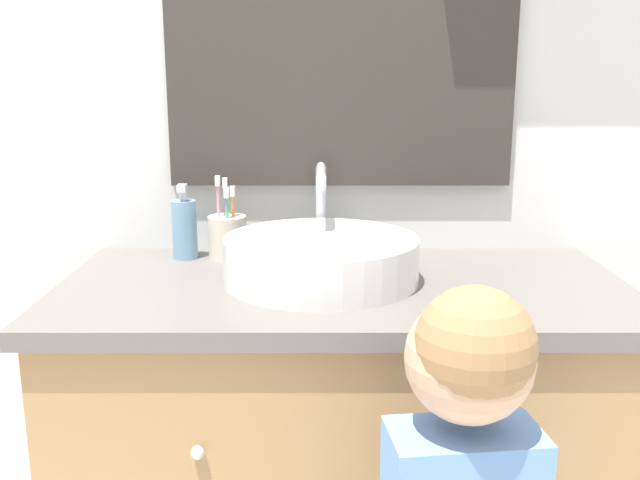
% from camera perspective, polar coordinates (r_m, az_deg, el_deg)
% --- Properties ---
extents(wall_back, '(3.20, 0.18, 2.50)m').
position_cam_1_polar(wall_back, '(1.70, 2.61, 16.33)').
color(wall_back, silver).
rests_on(wall_back, ground_plane).
extents(vanity_counter, '(1.15, 0.57, 0.79)m').
position_cam_1_polar(vanity_counter, '(1.60, 1.84, -16.92)').
color(vanity_counter, '#A37A4C').
rests_on(vanity_counter, ground_plane).
extents(sink_basin, '(0.39, 0.45, 0.22)m').
position_cam_1_polar(sink_basin, '(1.44, 0.21, -1.40)').
color(sink_basin, silver).
rests_on(sink_basin, vanity_counter).
extents(toothbrush_holder, '(0.09, 0.09, 0.19)m').
position_cam_1_polar(toothbrush_holder, '(1.63, -7.34, 0.36)').
color(toothbrush_holder, beige).
rests_on(toothbrush_holder, vanity_counter).
extents(soap_dispenser, '(0.06, 0.06, 0.17)m').
position_cam_1_polar(soap_dispenser, '(1.64, -10.71, 0.94)').
color(soap_dispenser, '#6B93B2').
rests_on(soap_dispenser, vanity_counter).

